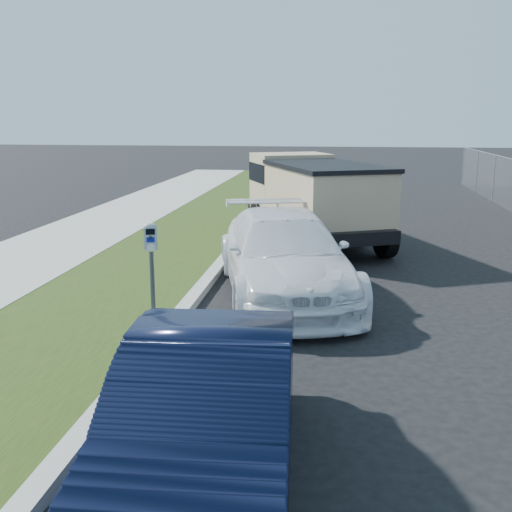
# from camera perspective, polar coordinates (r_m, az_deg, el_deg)

# --- Properties ---
(ground) EXTENTS (120.00, 120.00, 0.00)m
(ground) POSITION_cam_1_polar(r_m,az_deg,el_deg) (9.21, 7.88, -7.74)
(ground) COLOR black
(ground) RESTS_ON ground
(streetside) EXTENTS (6.12, 50.00, 0.15)m
(streetside) POSITION_cam_1_polar(r_m,az_deg,el_deg) (12.37, -18.86, -2.57)
(streetside) COLOR #97978E
(streetside) RESTS_ON ground
(parking_meter) EXTENTS (0.24, 0.20, 1.55)m
(parking_meter) POSITION_cam_1_polar(r_m,az_deg,el_deg) (9.28, -9.96, 0.51)
(parking_meter) COLOR #3F4247
(parking_meter) RESTS_ON ground
(white_wagon) EXTENTS (3.39, 5.66, 1.54)m
(white_wagon) POSITION_cam_1_polar(r_m,az_deg,el_deg) (11.14, 2.77, 0.16)
(white_wagon) COLOR white
(white_wagon) RESTS_ON ground
(navy_sedan) EXTENTS (1.77, 4.35, 1.40)m
(navy_sedan) POSITION_cam_1_polar(r_m,az_deg,el_deg) (5.43, -4.75, -15.07)
(navy_sedan) COLOR black
(navy_sedan) RESTS_ON ground
(dump_truck) EXTENTS (4.15, 6.04, 2.23)m
(dump_truck) POSITION_cam_1_polar(r_m,az_deg,el_deg) (15.98, 5.33, 5.85)
(dump_truck) COLOR black
(dump_truck) RESTS_ON ground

